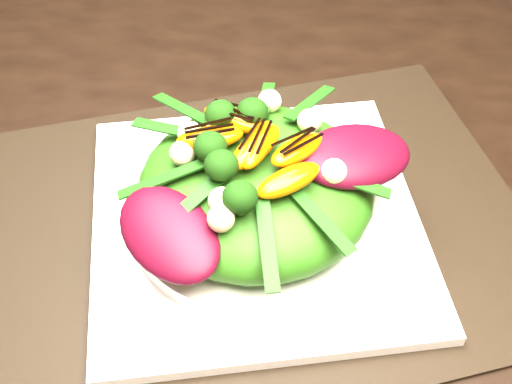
# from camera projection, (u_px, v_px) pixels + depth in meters

# --- Properties ---
(dining_table) EXTENTS (1.60, 0.90, 0.75)m
(dining_table) POSITION_uv_depth(u_px,v_px,m) (145.00, 120.00, 0.74)
(dining_table) COLOR black
(dining_table) RESTS_ON floor
(placemat) EXTENTS (0.57, 0.50, 0.00)m
(placemat) POSITION_uv_depth(u_px,v_px,m) (256.00, 226.00, 0.61)
(placemat) COLOR black
(placemat) RESTS_ON dining_table
(plate_base) EXTENTS (0.34, 0.34, 0.01)m
(plate_base) POSITION_uv_depth(u_px,v_px,m) (256.00, 220.00, 0.61)
(plate_base) COLOR white
(plate_base) RESTS_ON placemat
(salad_bowl) EXTENTS (0.26, 0.26, 0.02)m
(salad_bowl) POSITION_uv_depth(u_px,v_px,m) (256.00, 210.00, 0.60)
(salad_bowl) COLOR white
(salad_bowl) RESTS_ON plate_base
(lettuce_mound) EXTENTS (0.21, 0.21, 0.07)m
(lettuce_mound) POSITION_uv_depth(u_px,v_px,m) (256.00, 186.00, 0.57)
(lettuce_mound) COLOR #2C6112
(lettuce_mound) RESTS_ON salad_bowl
(radicchio_leaf) EXTENTS (0.12, 0.10, 0.02)m
(radicchio_leaf) POSITION_uv_depth(u_px,v_px,m) (355.00, 156.00, 0.55)
(radicchio_leaf) COLOR #3E0614
(radicchio_leaf) RESTS_ON lettuce_mound
(orange_segment) EXTENTS (0.06, 0.05, 0.01)m
(orange_segment) POSITION_uv_depth(u_px,v_px,m) (232.00, 138.00, 0.56)
(orange_segment) COLOR #C65803
(orange_segment) RESTS_ON lettuce_mound
(broccoli_floret) EXTENTS (0.05, 0.05, 0.04)m
(broccoli_floret) POSITION_uv_depth(u_px,v_px,m) (190.00, 119.00, 0.56)
(broccoli_floret) COLOR black
(broccoli_floret) RESTS_ON lettuce_mound
(macadamia_nut) EXTENTS (0.03, 0.03, 0.02)m
(macadamia_nut) POSITION_uv_depth(u_px,v_px,m) (310.00, 187.00, 0.52)
(macadamia_nut) COLOR #F3E7AB
(macadamia_nut) RESTS_ON lettuce_mound
(balsamic_drizzle) EXTENTS (0.04, 0.03, 0.00)m
(balsamic_drizzle) POSITION_uv_depth(u_px,v_px,m) (232.00, 131.00, 0.55)
(balsamic_drizzle) COLOR black
(balsamic_drizzle) RESTS_ON orange_segment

